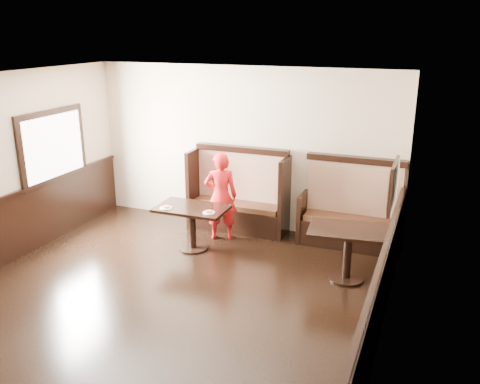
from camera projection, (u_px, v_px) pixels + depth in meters
The scene contains 9 objects.
ground at pixel (138, 323), 6.11m from camera, with size 7.00×7.00×0.00m, color black.
room_shell at pixel (126, 259), 6.26m from camera, with size 7.00×7.00×7.00m.
booth_main at pixel (239, 200), 8.86m from camera, with size 1.75×0.72×1.45m.
booth_neighbor at pixel (351, 217), 8.19m from camera, with size 1.65×0.72×1.45m.
table_main at pixel (192, 217), 8.01m from camera, with size 1.12×0.71×0.71m.
table_neighbor at pixel (348, 242), 7.02m from camera, with size 1.17×0.84×0.76m.
child at pixel (221, 196), 8.36m from camera, with size 0.54×0.36×1.49m, color red.
pizza_plate_left at pixel (166, 207), 7.90m from camera, with size 0.19×0.19×0.04m.
pizza_plate_right at pixel (209, 212), 7.70m from camera, with size 0.19×0.19×0.03m.
Camera 1 is at (3.12, -4.49, 3.38)m, focal length 38.00 mm.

